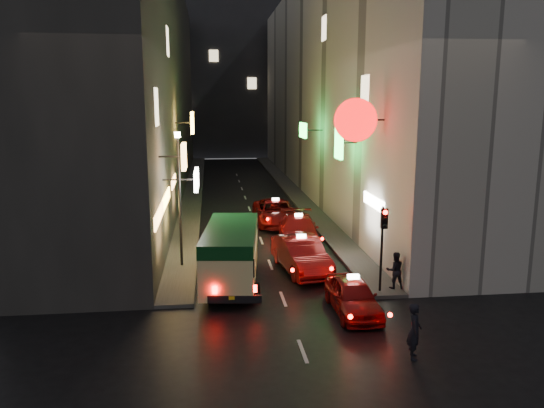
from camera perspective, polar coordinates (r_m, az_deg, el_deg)
name	(u,v)px	position (r m, az deg, el deg)	size (l,w,h in m)	color
building_left	(144,85)	(45.59, -13.59, 12.33)	(7.66, 52.00, 18.00)	#3A3835
building_right	(336,86)	(46.55, 6.85, 12.53)	(8.28, 52.00, 18.00)	beige
building_far	(228,77)	(77.40, -4.76, 13.45)	(30.00, 10.00, 22.00)	#303035
sidewalk_left	(193,192)	(45.96, -8.44, 1.33)	(1.50, 52.00, 0.15)	#4D4B48
sidewalk_right	(291,190)	(46.46, 2.09, 1.55)	(1.50, 52.00, 0.15)	#4D4B48
minibus	(231,249)	(22.47, -4.42, -4.86)	(2.74, 6.15, 2.55)	#E8E291
taxi_near	(353,293)	(20.11, 8.69, -9.45)	(2.03, 4.81, 1.69)	maroon
taxi_second	(301,252)	(24.47, 3.16, -5.19)	(3.21, 6.09, 2.01)	maroon
taxi_third	(299,228)	(29.16, 2.87, -2.58)	(2.85, 5.79, 1.95)	maroon
taxi_far	(276,210)	(33.70, 0.38, -0.69)	(2.40, 5.64, 1.95)	maroon
pedestrian_crossing	(415,327)	(17.09, 15.09, -12.68)	(0.66, 0.42, 2.00)	black
pedestrian_sidewalk	(395,268)	(22.47, 13.10, -6.70)	(0.65, 0.41, 1.74)	black
traffic_light	(383,231)	(21.49, 11.88, -2.85)	(0.26, 0.43, 3.50)	black
lamp_post	(179,190)	(24.66, -9.93, 1.47)	(0.28, 0.28, 6.22)	black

